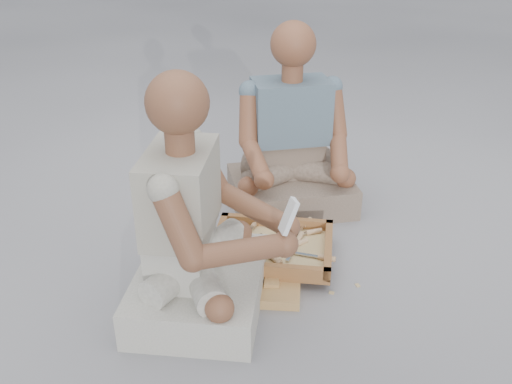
{
  "coord_description": "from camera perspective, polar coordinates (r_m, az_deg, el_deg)",
  "views": [
    {
      "loc": [
        -0.24,
        -1.78,
        1.33
      ],
      "look_at": [
        -0.02,
        0.22,
        0.3
      ],
      "focal_mm": 40.0,
      "sensor_mm": 36.0,
      "label": 1
    }
  ],
  "objects": [
    {
      "name": "wood_chip_10",
      "position": [
        2.54,
        7.15,
        -4.71
      ],
      "size": [
        0.02,
        0.02,
        0.0
      ],
      "primitive_type": "cube",
      "rotation": [
        0.0,
        0.0,
        0.57
      ],
      "color": "#DDC482",
      "rests_on": "ground"
    },
    {
      "name": "wood_chip_8",
      "position": [
        2.19,
        -0.76,
        -10.16
      ],
      "size": [
        0.02,
        0.02,
        0.0
      ],
      "primitive_type": "cube",
      "rotation": [
        0.0,
        0.0,
        1.02
      ],
      "color": "#DDC482",
      "rests_on": "ground"
    },
    {
      "name": "wood_chip_7",
      "position": [
        2.59,
        -2.69,
        -3.84
      ],
      "size": [
        0.02,
        0.02,
        0.0
      ],
      "primitive_type": "cube",
      "rotation": [
        0.0,
        0.0,
        2.53
      ],
      "color": "#DDC482",
      "rests_on": "ground"
    },
    {
      "name": "chisel_9",
      "position": [
        2.37,
        4.0,
        -5.29
      ],
      "size": [
        0.2,
        0.13,
        0.02
      ],
      "rotation": [
        0.0,
        0.0,
        0.53
      ],
      "color": "silver",
      "rests_on": "tool_tray"
    },
    {
      "name": "chisel_5",
      "position": [
        2.41,
        2.92,
        -4.66
      ],
      "size": [
        0.1,
        0.21,
        0.02
      ],
      "rotation": [
        0.0,
        0.0,
        1.16
      ],
      "color": "silver",
      "rests_on": "tool_tray"
    },
    {
      "name": "wood_chip_0",
      "position": [
        2.16,
        1.36,
        -10.95
      ],
      "size": [
        0.02,
        0.02,
        0.0
      ],
      "primitive_type": "cube",
      "rotation": [
        0.0,
        0.0,
        0.6
      ],
      "color": "#DDC482",
      "rests_on": "ground"
    },
    {
      "name": "chisel_2",
      "position": [
        2.29,
        6.55,
        -6.49
      ],
      "size": [
        0.21,
        0.1,
        0.02
      ],
      "rotation": [
        0.0,
        0.0,
        -0.41
      ],
      "color": "silver",
      "rests_on": "tool_tray"
    },
    {
      "name": "wood_chip_6",
      "position": [
        2.3,
        3.84,
        -8.17
      ],
      "size": [
        0.02,
        0.02,
        0.0
      ],
      "primitive_type": "cube",
      "rotation": [
        0.0,
        0.0,
        0.6
      ],
      "color": "#DDC482",
      "rests_on": "ground"
    },
    {
      "name": "ground",
      "position": [
        2.24,
        1.17,
        -9.34
      ],
      "size": [
        60.0,
        60.0,
        0.0
      ],
      "primitive_type": "plane",
      "color": "#A09FA5",
      "rests_on": "ground"
    },
    {
      "name": "tool_tray",
      "position": [
        2.35,
        1.6,
        -5.63
      ],
      "size": [
        0.57,
        0.5,
        0.06
      ],
      "rotation": [
        0.0,
        0.0,
        -0.25
      ],
      "color": "brown",
      "rests_on": "carved_panel"
    },
    {
      "name": "wood_chip_4",
      "position": [
        2.61,
        2.01,
        -3.54
      ],
      "size": [
        0.02,
        0.02,
        0.0
      ],
      "primitive_type": "cube",
      "rotation": [
        0.0,
        0.0,
        1.02
      ],
      "color": "#DDC482",
      "rests_on": "ground"
    },
    {
      "name": "chisel_8",
      "position": [
        2.48,
        -0.27,
        -3.4
      ],
      "size": [
        0.12,
        0.2,
        0.02
      ],
      "rotation": [
        0.0,
        0.0,
        1.08
      ],
      "color": "silver",
      "rests_on": "tool_tray"
    },
    {
      "name": "wood_chip_1",
      "position": [
        2.22,
        7.57,
        -9.96
      ],
      "size": [
        0.02,
        0.02,
        0.0
      ],
      "primitive_type": "cube",
      "rotation": [
        0.0,
        0.0,
        2.72
      ],
      "color": "#DDC482",
      "rests_on": "ground"
    },
    {
      "name": "wood_chip_5",
      "position": [
        2.45,
        -1.44,
        -5.67
      ],
      "size": [
        0.02,
        0.02,
        0.0
      ],
      "primitive_type": "cube",
      "rotation": [
        0.0,
        0.0,
        1.94
      ],
      "color": "#DDC482",
      "rests_on": "ground"
    },
    {
      "name": "chisel_4",
      "position": [
        2.28,
        1.85,
        -6.23
      ],
      "size": [
        0.07,
        0.22,
        0.02
      ],
      "rotation": [
        0.0,
        0.0,
        -1.34
      ],
      "color": "silver",
      "rests_on": "tool_tray"
    },
    {
      "name": "craftsman",
      "position": [
        1.99,
        -6.06,
        -4.28
      ],
      "size": [
        0.64,
        0.65,
        0.88
      ],
      "rotation": [
        0.0,
        0.0,
        -1.79
      ],
      "color": "beige",
      "rests_on": "ground"
    },
    {
      "name": "mobile_phone",
      "position": [
        1.84,
        3.3,
        -2.42
      ],
      "size": [
        0.06,
        0.06,
        0.12
      ],
      "rotation": [
        -0.35,
        0.0,
        -1.39
      ],
      "color": "white",
      "rests_on": "craftsman"
    },
    {
      "name": "chisel_0",
      "position": [
        2.39,
        4.24,
        -4.82
      ],
      "size": [
        0.11,
        0.21,
        0.02
      ],
      "rotation": [
        0.0,
        0.0,
        1.12
      ],
      "color": "silver",
      "rests_on": "tool_tray"
    },
    {
      "name": "wood_chip_3",
      "position": [
        2.66,
        1.81,
        -2.82
      ],
      "size": [
        0.02,
        0.02,
        0.0
      ],
      "primitive_type": "cube",
      "rotation": [
        0.0,
        0.0,
        0.3
      ],
      "color": "#DDC482",
      "rests_on": "ground"
    },
    {
      "name": "wood_chip_11",
      "position": [
        2.27,
        10.13,
        -9.17
      ],
      "size": [
        0.02,
        0.02,
        0.0
      ],
      "primitive_type": "cube",
      "rotation": [
        0.0,
        0.0,
        1.77
      ],
      "color": "#DDC482",
      "rests_on": "ground"
    },
    {
      "name": "chisel_7",
      "position": [
        2.26,
        0.12,
        -6.78
      ],
      "size": [
        0.1,
        0.21,
        0.02
      ],
      "rotation": [
        0.0,
        0.0,
        -1.19
      ],
      "color": "silver",
      "rests_on": "tool_tray"
    },
    {
      "name": "carved_panel",
      "position": [
        2.28,
        -2.8,
        -8.12
      ],
      "size": [
        0.63,
        0.48,
        0.04
      ],
      "primitive_type": "cube",
      "rotation": [
        0.0,
        0.0,
        -0.19
      ],
      "color": "olive",
      "rests_on": "ground"
    },
    {
      "name": "wood_chip_12",
      "position": [
        2.25,
        -4.04,
        -9.13
      ],
      "size": [
        0.02,
        0.02,
        0.0
      ],
      "primitive_type": "cube",
      "rotation": [
        0.0,
        0.0,
        0.44
      ],
      "color": "#DDC482",
      "rests_on": "ground"
    },
    {
      "name": "wood_chip_9",
      "position": [
        2.4,
        0.64,
        -6.58
      ],
      "size": [
        0.02,
        0.02,
        0.0
      ],
      "primitive_type": "cube",
      "rotation": [
        0.0,
        0.0,
        0.66
      ],
      "color": "#DDC482",
      "rests_on": "ground"
    },
    {
      "name": "chisel_6",
      "position": [
        2.49,
        4.9,
        -3.29
      ],
      "size": [
        0.14,
        0.19,
        0.02
      ],
      "rotation": [
        0.0,
        0.0,
        0.94
      ],
      "color": "silver",
      "rests_on": "tool_tray"
    },
    {
      "name": "companion",
      "position": [
        2.69,
        3.57,
        4.38
      ],
      "size": [
        0.59,
        0.5,
        0.87
      ],
      "rotation": [
        0.0,
        0.0,
        3.22
      ],
      "color": "gray",
      "rests_on": "ground"
    },
    {
      "name": "chisel_3",
      "position": [
        2.27,
        1.67,
        -6.5
      ],
      "size": [
        0.11,
        0.21,
        0.02
      ],
      "rotation": [
        0.0,
        0.0,
        -1.13
      ],
      "color": "silver",
      "rests_on": "tool_tray"
    },
    {
      "name": "chisel_1",
      "position": [
        2.45,
        5.34,
        -4.04
      ],
      "size": [
        0.22,
        0.06,
        0.02
      ],
      "rotation": [
        0.0,
        0.0,
        0.2
      ],
      "color": "silver",
      "rests_on": "tool_tray"
    },
    {
      "name": "wood_chip_2",
      "position": [
        2.32,
        -4.88,
        -7.91
      ],
      "size": [
        0.02,
        0.02,
        0.0
      ],
      "primitive_type": "cube",
      "rotation": [
        0.0,
        0.0,
        2.32
      ],
      "color": "#DDC482",
      "rests_on": "ground"
    }
  ]
}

